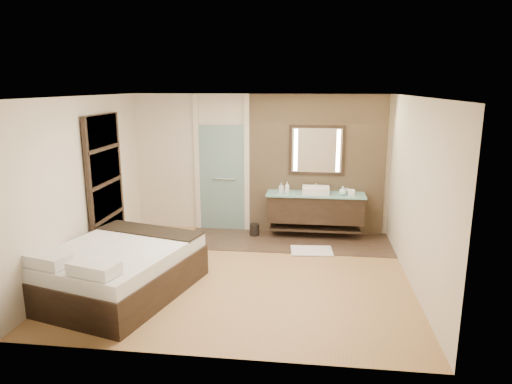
# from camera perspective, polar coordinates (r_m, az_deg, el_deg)

# --- Properties ---
(floor) EXTENTS (5.00, 5.00, 0.00)m
(floor) POSITION_cam_1_polar(r_m,az_deg,el_deg) (7.20, -1.59, -10.18)
(floor) COLOR #A37544
(floor) RESTS_ON ground
(tile_strip) EXTENTS (3.80, 1.30, 0.01)m
(tile_strip) POSITION_cam_1_polar(r_m,az_deg,el_deg) (8.63, 3.97, -6.12)
(tile_strip) COLOR #34251C
(tile_strip) RESTS_ON floor
(stone_wall) EXTENTS (2.60, 0.08, 2.70)m
(stone_wall) POSITION_cam_1_polar(r_m,az_deg,el_deg) (8.87, 7.55, 3.32)
(stone_wall) COLOR #9E7F5A
(stone_wall) RESTS_ON floor
(vanity) EXTENTS (1.85, 0.55, 0.88)m
(vanity) POSITION_cam_1_polar(r_m,az_deg,el_deg) (8.75, 7.41, -1.98)
(vanity) COLOR black
(vanity) RESTS_ON stone_wall
(mirror_unit) EXTENTS (1.06, 0.04, 0.96)m
(mirror_unit) POSITION_cam_1_polar(r_m,az_deg,el_deg) (8.77, 7.61, 5.19)
(mirror_unit) COLOR black
(mirror_unit) RESTS_ON stone_wall
(frosted_door) EXTENTS (1.10, 0.12, 2.70)m
(frosted_door) POSITION_cam_1_polar(r_m,az_deg,el_deg) (9.07, -4.26, 2.29)
(frosted_door) COLOR #A9D6D1
(frosted_door) RESTS_ON floor
(shoji_partition) EXTENTS (0.06, 1.20, 2.40)m
(shoji_partition) POSITION_cam_1_polar(r_m,az_deg,el_deg) (8.08, -18.26, 0.78)
(shoji_partition) COLOR black
(shoji_partition) RESTS_ON floor
(bed) EXTENTS (2.21, 2.51, 0.82)m
(bed) POSITION_cam_1_polar(r_m,az_deg,el_deg) (6.76, -16.92, -9.26)
(bed) COLOR black
(bed) RESTS_ON floor
(bath_mat) EXTENTS (0.76, 0.56, 0.02)m
(bath_mat) POSITION_cam_1_polar(r_m,az_deg,el_deg) (8.14, 6.96, -7.30)
(bath_mat) COLOR silver
(bath_mat) RESTS_ON floor
(waste_bin) EXTENTS (0.24, 0.24, 0.23)m
(waste_bin) POSITION_cam_1_polar(r_m,az_deg,el_deg) (8.88, -0.20, -4.76)
(waste_bin) COLOR black
(waste_bin) RESTS_ON floor
(tissue_box) EXTENTS (0.12, 0.12, 0.10)m
(tissue_box) POSITION_cam_1_polar(r_m,az_deg,el_deg) (8.66, 11.80, -0.03)
(tissue_box) COLOR white
(tissue_box) RESTS_ON vanity
(soap_bottle_a) EXTENTS (0.09, 0.09, 0.22)m
(soap_bottle_a) POSITION_cam_1_polar(r_m,az_deg,el_deg) (8.59, 3.92, 0.53)
(soap_bottle_a) COLOR white
(soap_bottle_a) RESTS_ON vanity
(soap_bottle_b) EXTENTS (0.09, 0.09, 0.19)m
(soap_bottle_b) POSITION_cam_1_polar(r_m,az_deg,el_deg) (8.67, 3.18, 0.55)
(soap_bottle_b) COLOR #B2B2B2
(soap_bottle_b) RESTS_ON vanity
(soap_bottle_c) EXTENTS (0.15, 0.15, 0.17)m
(soap_bottle_c) POSITION_cam_1_polar(r_m,az_deg,el_deg) (8.61, 10.79, 0.17)
(soap_bottle_c) COLOR #C3F5EF
(soap_bottle_c) RESTS_ON vanity
(cup) EXTENTS (0.13, 0.13, 0.09)m
(cup) POSITION_cam_1_polar(r_m,az_deg,el_deg) (8.81, 11.16, 0.17)
(cup) COLOR silver
(cup) RESTS_ON vanity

